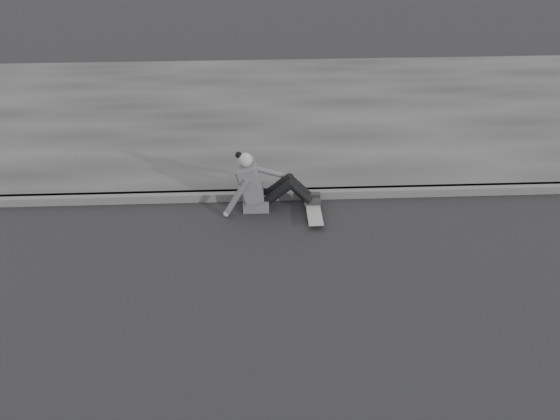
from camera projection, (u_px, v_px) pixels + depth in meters
The scene contains 5 objects.
ground at pixel (364, 313), 6.94m from camera, with size 80.00×80.00×0.00m, color black.
curb at pixel (336, 193), 9.11m from camera, with size 24.00×0.16×0.12m, color #4E4E4E.
sidewalk at pixel (316, 113), 11.68m from camera, with size 24.00×6.00×0.12m, color #353535.
skateboard at pixel (314, 211), 8.66m from camera, with size 0.20×0.78×0.09m.
seated_woman at pixel (260, 185), 8.69m from camera, with size 1.38×0.46×0.88m.
Camera 1 is at (-1.18, -5.27, 4.61)m, focal length 40.00 mm.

